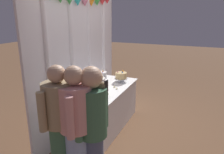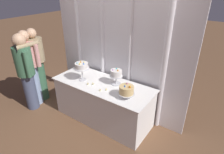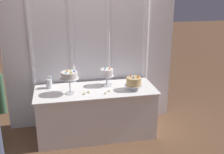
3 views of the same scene
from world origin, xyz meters
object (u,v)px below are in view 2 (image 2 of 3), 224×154
cake_display_leftmost (82,66)px  guest_man_dark_suit (30,67)px  cake_display_center (116,74)px  tealight_near_right (100,90)px  tealight_far_right (106,90)px  cake_table (103,102)px  tealight_near_left (93,84)px  flower_vase (81,67)px  cake_display_rightmost (126,90)px  tealight_far_left (88,84)px  guest_man_pink_jacket (26,70)px  guest_girl_blue_dress (37,63)px

cake_display_leftmost → guest_man_dark_suit: size_ratio=0.24×
cake_display_center → guest_man_dark_suit: size_ratio=0.20×
tealight_near_right → tealight_far_right: 0.10m
cake_table → tealight_near_left: (-0.12, -0.12, 0.39)m
cake_table → tealight_near_right: bearing=-61.6°
cake_table → cake_display_leftmost: (-0.38, -0.09, 0.65)m
flower_vase → cake_table: bearing=-15.7°
cake_display_rightmost → guest_man_dark_suit: bearing=-172.6°
cake_table → tealight_far_right: tealight_far_right is taller
cake_display_leftmost → tealight_far_left: cake_display_leftmost is taller
cake_table → cake_display_rightmost: size_ratio=6.92×
cake_table → tealight_near_right: tealight_near_right is taller
guest_man_pink_jacket → tealight_far_right: bearing=14.4°
cake_display_leftmost → tealight_near_right: (0.50, -0.12, -0.26)m
cake_display_rightmost → tealight_far_right: (-0.38, -0.01, -0.11)m
cake_display_rightmost → tealight_near_right: bearing=-169.1°
tealight_far_left → tealight_near_right: tealight_far_left is taller
tealight_far_right → guest_girl_blue_dress: (-1.73, -0.08, 0.08)m
cake_table → tealight_near_left: bearing=-135.3°
cake_display_rightmost → cake_display_center: bearing=144.6°
cake_display_leftmost → cake_display_center: bearing=20.9°
cake_display_leftmost → flower_vase: 0.45m
cake_table → flower_vase: flower_vase is taller
cake_display_center → tealight_far_right: cake_display_center is taller
cake_display_center → flower_vase: size_ratio=1.47×
cake_table → cake_display_rightmost: bearing=-12.7°
cake_display_rightmost → tealight_far_left: cake_display_rightmost is taller
cake_display_rightmost → tealight_far_right: bearing=-178.3°
flower_vase → tealight_near_right: (0.80, -0.40, -0.07)m
tealight_near_left → guest_man_pink_jacket: size_ratio=0.03×
cake_display_center → flower_vase: (-0.88, 0.06, -0.11)m
cake_display_leftmost → tealight_far_right: size_ratio=9.40×
tealight_near_left → guest_man_dark_suit: 1.42m
cake_display_center → guest_girl_blue_dress: (-1.74, -0.34, -0.10)m
cake_display_leftmost → tealight_far_right: cake_display_leftmost is taller
tealight_near_left → tealight_near_right: size_ratio=1.22×
cake_display_rightmost → flower_vase: bearing=165.7°
tealight_near_right → flower_vase: bearing=153.2°
guest_man_pink_jacket → cake_display_center: bearing=22.8°
flower_vase → tealight_far_right: bearing=-20.7°
cake_table → cake_display_rightmost: cake_display_rightmost is taller
cake_display_rightmost → guest_man_dark_suit: (-2.07, -0.27, -0.04)m
tealight_near_right → guest_girl_blue_dress: guest_girl_blue_dress is taller
tealight_near_right → guest_girl_blue_dress: bearing=-180.0°
tealight_far_right → cake_display_rightmost: bearing=1.7°
tealight_far_left → guest_man_pink_jacket: guest_man_pink_jacket is taller
cake_display_center → tealight_near_right: bearing=-103.8°
cake_display_center → tealight_far_left: 0.52m
tealight_near_right → guest_man_pink_jacket: bearing=-167.6°
tealight_far_right → cake_table: bearing=143.4°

